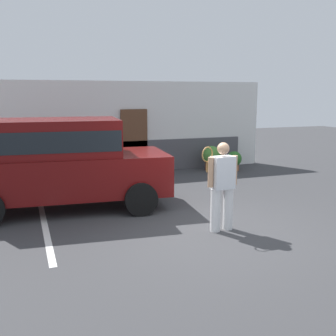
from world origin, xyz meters
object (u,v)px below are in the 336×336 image
object	(u,v)px
parked_suv	(60,160)
potted_plant_secondary	(234,160)
tennis_player_man	(222,185)
potted_plant_by_porch	(211,157)

from	to	relation	value
parked_suv	potted_plant_secondary	size ratio (longest dim) A/B	7.11
parked_suv	tennis_player_man	world-z (taller)	parked_suv
potted_plant_secondary	tennis_player_man	bearing A→B (deg)	-121.48
parked_suv	potted_plant_by_porch	xyz separation A→B (m)	(5.33, 3.13, -0.68)
tennis_player_man	potted_plant_secondary	size ratio (longest dim) A/B	2.56
tennis_player_man	potted_plant_secondary	xyz separation A→B (m)	(3.28, 5.36, -0.52)
tennis_player_man	potted_plant_by_porch	xyz separation A→B (m)	(2.58, 5.70, -0.43)
tennis_player_man	potted_plant_by_porch	bearing A→B (deg)	-119.05
tennis_player_man	potted_plant_by_porch	world-z (taller)	tennis_player_man
parked_suv	potted_plant_secondary	world-z (taller)	parked_suv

